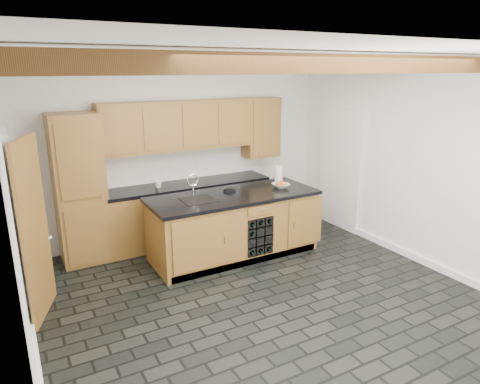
# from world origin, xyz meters

# --- Properties ---
(ground) EXTENTS (5.00, 5.00, 0.00)m
(ground) POSITION_xyz_m (0.00, 0.00, 0.00)
(ground) COLOR black
(ground) RESTS_ON ground
(room_shell) EXTENTS (5.01, 5.00, 5.00)m
(room_shell) POSITION_xyz_m (-0.09, 0.53, 1.53)
(room_shell) COLOR white
(room_shell) RESTS_ON ground
(back_cabinetry) EXTENTS (3.65, 0.62, 2.20)m
(back_cabinetry) POSITION_xyz_m (-0.38, 2.24, 0.98)
(back_cabinetry) COLOR olive
(back_cabinetry) RESTS_ON ground
(island) EXTENTS (2.48, 0.96, 0.93)m
(island) POSITION_xyz_m (0.31, 1.28, 0.46)
(island) COLOR olive
(island) RESTS_ON ground
(faucet) EXTENTS (0.45, 0.40, 0.34)m
(faucet) POSITION_xyz_m (-0.25, 1.33, 0.96)
(faucet) COLOR black
(faucet) RESTS_ON island
(kitchen_scale) EXTENTS (0.17, 0.12, 0.05)m
(kitchen_scale) POSITION_xyz_m (0.32, 1.47, 0.95)
(kitchen_scale) COLOR black
(kitchen_scale) RESTS_ON island
(fruit_bowl) EXTENTS (0.27, 0.27, 0.06)m
(fruit_bowl) POSITION_xyz_m (1.10, 1.27, 0.96)
(fruit_bowl) COLOR beige
(fruit_bowl) RESTS_ON island
(fruit_cluster) EXTENTS (0.16, 0.17, 0.07)m
(fruit_cluster) POSITION_xyz_m (1.10, 1.27, 0.99)
(fruit_cluster) COLOR red
(fruit_cluster) RESTS_ON fruit_bowl
(paper_towel) EXTENTS (0.13, 0.13, 0.25)m
(paper_towel) POSITION_xyz_m (1.27, 1.59, 1.06)
(paper_towel) COLOR white
(paper_towel) RESTS_ON island
(mug) EXTENTS (0.14, 0.14, 0.10)m
(mug) POSITION_xyz_m (-0.53, 2.18, 0.98)
(mug) COLOR white
(mug) RESTS_ON back_cabinetry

